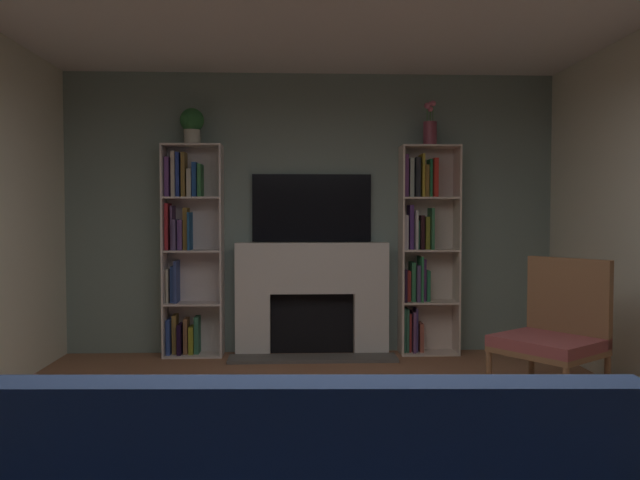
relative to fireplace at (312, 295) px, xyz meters
name	(u,v)px	position (x,y,z in m)	size (l,w,h in m)	color
wall_back_accent	(312,214)	(0.00, 0.15, 0.80)	(4.96, 0.06, 2.77)	gray
fireplace	(312,295)	(0.00, 0.00, 0.00)	(1.59, 0.53, 1.10)	silver
tv	(312,208)	(0.00, 0.09, 0.86)	(1.17, 0.06, 0.67)	black
bookshelf_left	(188,249)	(-1.21, 0.01, 0.45)	(0.57, 0.29, 2.05)	silver
bookshelf_right	(422,248)	(1.09, 0.01, 0.46)	(0.57, 0.29, 2.05)	beige
potted_plant	(192,124)	(-1.15, -0.03, 1.66)	(0.23, 0.23, 0.35)	beige
vase_with_flowers	(430,130)	(1.15, -0.03, 1.62)	(0.13, 0.13, 0.44)	#953E50
armchair	(555,331)	(1.69, -1.73, -0.05)	(0.85, 0.86, 1.06)	brown
coffee_table	(291,462)	(-0.19, -3.60, -0.22)	(0.86, 0.55, 0.41)	brown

